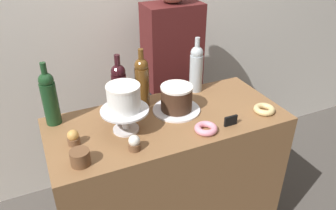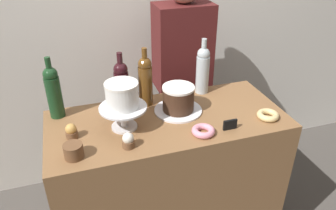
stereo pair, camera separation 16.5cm
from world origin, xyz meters
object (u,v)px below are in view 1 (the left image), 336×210
(cake_stand_pedestal, at_px, (125,116))
(white_layer_cake, at_px, (124,97))
(cupcake_vanilla, at_px, (134,143))
(wine_bottle_amber, at_px, (142,81))
(price_sign_chalkboard, at_px, (231,121))
(donut_glazed, at_px, (264,109))
(cupcake_caramel, at_px, (73,138))
(donut_pink, at_px, (206,129))
(chocolate_round_cake, at_px, (177,98))
(wine_bottle_green, at_px, (49,98))
(cookie_stack, at_px, (80,158))
(wine_bottle_dark_red, at_px, (119,88))
(wine_bottle_clear, at_px, (196,68))
(barista_figure, at_px, (172,86))

(cake_stand_pedestal, xyz_separation_m, white_layer_cake, (-0.00, 0.00, 0.10))
(white_layer_cake, xyz_separation_m, cupcake_vanilla, (-0.01, -0.16, -0.15))
(wine_bottle_amber, xyz_separation_m, cupcake_vanilla, (-0.17, -0.36, -0.11))
(cake_stand_pedestal, height_order, price_sign_chalkboard, cake_stand_pedestal)
(white_layer_cake, xyz_separation_m, donut_glazed, (0.72, -0.14, -0.17))
(cupcake_caramel, bearing_deg, donut_glazed, -7.60)
(white_layer_cake, height_order, donut_pink, white_layer_cake)
(white_layer_cake, bearing_deg, chocolate_round_cake, 12.45)
(chocolate_round_cake, relative_size, wine_bottle_amber, 0.52)
(cake_stand_pedestal, height_order, wine_bottle_green, wine_bottle_green)
(white_layer_cake, xyz_separation_m, cookie_stack, (-0.25, -0.16, -0.15))
(chocolate_round_cake, distance_m, donut_pink, 0.25)
(wine_bottle_amber, bearing_deg, white_layer_cake, -129.47)
(wine_bottle_dark_red, distance_m, donut_pink, 0.48)
(cake_stand_pedestal, bearing_deg, wine_bottle_green, 145.19)
(white_layer_cake, height_order, donut_glazed, white_layer_cake)
(chocolate_round_cake, bearing_deg, wine_bottle_clear, 39.27)
(chocolate_round_cake, bearing_deg, donut_glazed, -26.31)
(wine_bottle_green, bearing_deg, cupcake_vanilla, -51.87)
(cookie_stack, bearing_deg, chocolate_round_cake, 22.39)
(chocolate_round_cake, height_order, wine_bottle_dark_red, wine_bottle_dark_red)
(wine_bottle_green, xyz_separation_m, cupcake_vanilla, (0.30, -0.38, -0.11))
(cupcake_vanilla, bearing_deg, donut_glazed, 1.77)
(wine_bottle_green, height_order, price_sign_chalkboard, wine_bottle_green)
(white_layer_cake, xyz_separation_m, barista_figure, (0.50, 0.54, -0.29))
(wine_bottle_green, bearing_deg, wine_bottle_amber, -2.26)
(cupcake_vanilla, height_order, donut_glazed, cupcake_vanilla)
(wine_bottle_amber, xyz_separation_m, cookie_stack, (-0.41, -0.36, -0.11))
(cake_stand_pedestal, relative_size, price_sign_chalkboard, 3.28)
(wine_bottle_green, xyz_separation_m, cookie_stack, (0.06, -0.38, -0.11))
(wine_bottle_green, relative_size, wine_bottle_amber, 1.00)
(wine_bottle_clear, xyz_separation_m, barista_figure, (-0.01, 0.31, -0.26))
(wine_bottle_dark_red, relative_size, cookie_stack, 3.87)
(wine_bottle_green, height_order, cookie_stack, wine_bottle_green)
(cake_stand_pedestal, distance_m, cookie_stack, 0.30)
(cupcake_vanilla, relative_size, donut_glazed, 0.66)
(cake_stand_pedestal, relative_size, chocolate_round_cake, 1.36)
(wine_bottle_clear, distance_m, barista_figure, 0.40)
(donut_glazed, distance_m, price_sign_chalkboard, 0.24)
(wine_bottle_clear, bearing_deg, cupcake_caramel, -162.13)
(white_layer_cake, relative_size, cupcake_vanilla, 2.13)
(wine_bottle_amber, relative_size, donut_glazed, 2.91)
(donut_pink, bearing_deg, price_sign_chalkboard, -1.40)
(cake_stand_pedestal, height_order, cookie_stack, cake_stand_pedestal)
(price_sign_chalkboard, bearing_deg, cookie_stack, 179.14)
(wine_bottle_clear, xyz_separation_m, donut_pink, (-0.16, -0.41, -0.13))
(donut_pink, distance_m, price_sign_chalkboard, 0.14)
(white_layer_cake, bearing_deg, price_sign_chalkboard, -19.52)
(donut_glazed, bearing_deg, wine_bottle_clear, 119.34)
(wine_bottle_green, xyz_separation_m, donut_glazed, (1.03, -0.35, -0.13))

